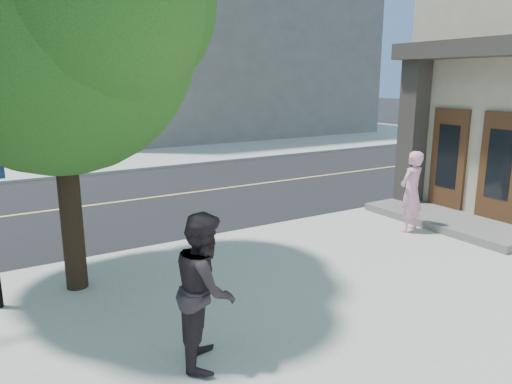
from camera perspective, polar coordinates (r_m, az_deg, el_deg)
ground at (r=10.01m, az=-26.31°, el=-8.89°), size 140.00×140.00×0.00m
road_ew at (r=14.30m, az=-28.00°, el=-2.64°), size 140.00×9.00×0.01m
sidewalk_ne at (r=34.06m, az=-6.66°, el=7.29°), size 29.00×25.00×0.12m
filler_ne at (r=34.73m, az=-6.56°, el=19.07°), size 18.00×16.00×14.00m
man_on_phone at (r=11.46m, az=17.93°, el=0.05°), size 0.74×0.54×1.86m
pedestrian at (r=5.95m, az=-5.99°, el=-11.30°), size 1.07×1.16×1.90m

